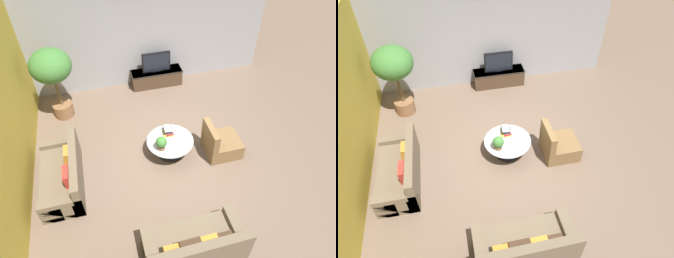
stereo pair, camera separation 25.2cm
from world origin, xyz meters
The scene contains 13 objects.
ground_plane centered at (0.00, 0.00, 0.00)m, with size 24.00×24.00×0.00m, color brown.
back_wall_stone centered at (0.00, 3.26, 1.50)m, with size 7.40×0.12×3.00m, color #939399.
side_wall_left centered at (-3.26, 0.20, 1.50)m, with size 0.12×7.40×3.00m, color gold.
media_console centered at (0.32, 2.94, 0.26)m, with size 1.54×0.50×0.49m.
television centered at (0.32, 2.94, 0.79)m, with size 0.84×0.13×0.60m.
coffee_table centered at (-0.04, 0.07, 0.31)m, with size 1.10×1.10×0.43m.
couch_by_wall centered at (-2.49, -0.20, 0.28)m, with size 0.84×1.84×0.84m.
couch_near_entry centered at (-0.27, -2.41, 0.29)m, with size 1.79×0.84×0.84m.
armchair_wicker centered at (1.12, -0.20, 0.27)m, with size 0.80×0.76×0.86m.
potted_palm_tall centered at (-2.47, 2.19, 1.41)m, with size 1.01×1.01×1.98m.
potted_plant_tabletop centered at (-0.30, -0.13, 0.61)m, with size 0.26×0.26×0.33m.
book_stack centered at (-0.03, 0.32, 0.50)m, with size 0.27×0.31×0.15m.
remote_black centered at (-0.33, 0.11, 0.44)m, with size 0.04×0.16×0.02m, color black.
Camera 2 is at (-1.12, -4.67, 5.43)m, focal length 32.00 mm.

